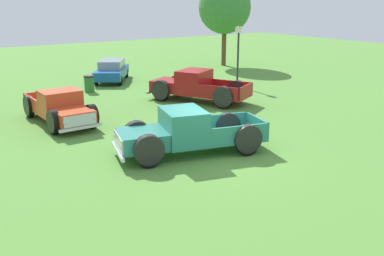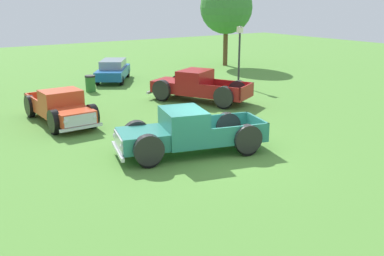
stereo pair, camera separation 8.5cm
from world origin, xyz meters
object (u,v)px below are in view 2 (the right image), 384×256
at_px(pickup_truck_behind_left, 62,108).
at_px(oak_tree_west, 226,8).
at_px(pickup_truck_foreground, 182,133).
at_px(lamp_post_near, 239,55).
at_px(trash_can, 90,84).
at_px(pickup_truck_behind_right, 194,86).
at_px(sedan_distant_a, 113,70).

height_order(pickup_truck_behind_left, oak_tree_west, oak_tree_west).
xyz_separation_m(pickup_truck_foreground, pickup_truck_behind_left, (-2.16, 6.03, -0.05)).
distance_m(lamp_post_near, trash_can, 8.98).
bearing_deg(pickup_truck_behind_right, sedan_distant_a, 98.17).
distance_m(pickup_truck_behind_left, sedan_distant_a, 10.18).
distance_m(lamp_post_near, oak_tree_west, 8.97).
bearing_deg(pickup_truck_behind_left, pickup_truck_behind_right, 4.20).
xyz_separation_m(pickup_truck_behind_right, oak_tree_west, (9.22, 9.01, 3.69)).
bearing_deg(pickup_truck_foreground, oak_tree_west, 47.59).
xyz_separation_m(lamp_post_near, oak_tree_west, (4.67, 7.22, 2.56)).
distance_m(pickup_truck_foreground, pickup_truck_behind_right, 8.25).
relative_size(sedan_distant_a, lamp_post_near, 1.19).
bearing_deg(lamp_post_near, oak_tree_west, 57.10).
bearing_deg(pickup_truck_behind_right, lamp_post_near, 21.49).
height_order(sedan_distant_a, lamp_post_near, lamp_post_near).
height_order(pickup_truck_behind_right, trash_can, pickup_truck_behind_right).
xyz_separation_m(lamp_post_near, trash_can, (-8.17, 3.44, -1.43)).
bearing_deg(pickup_truck_behind_right, trash_can, 124.65).
relative_size(pickup_truck_behind_left, oak_tree_west, 0.74).
relative_size(pickup_truck_foreground, lamp_post_near, 1.50).
xyz_separation_m(pickup_truck_foreground, sedan_distant_a, (3.91, 14.20, -0.04)).
bearing_deg(pickup_truck_behind_right, pickup_truck_behind_left, -175.80).
distance_m(pickup_truck_foreground, sedan_distant_a, 14.73).
relative_size(sedan_distant_a, trash_can, 4.56).
distance_m(sedan_distant_a, oak_tree_west, 11.06).
distance_m(pickup_truck_foreground, pickup_truck_behind_left, 6.41).
bearing_deg(pickup_truck_behind_right, pickup_truck_foreground, -127.35).
relative_size(pickup_truck_behind_right, lamp_post_near, 1.53).
height_order(pickup_truck_foreground, pickup_truck_behind_left, pickup_truck_foreground).
bearing_deg(sedan_distant_a, trash_can, -136.26).
xyz_separation_m(sedan_distant_a, lamp_post_near, (5.64, -5.86, 1.19)).
xyz_separation_m(trash_can, oak_tree_west, (12.84, 3.78, 3.99)).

